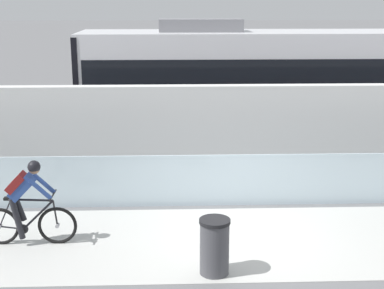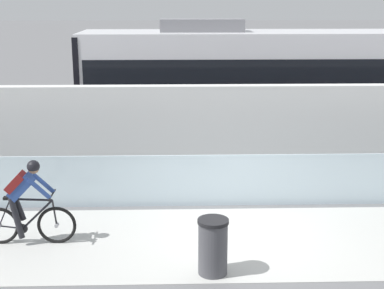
# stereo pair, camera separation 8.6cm
# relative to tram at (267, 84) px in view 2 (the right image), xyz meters

# --- Properties ---
(ground_plane) EXTENTS (200.00, 200.00, 0.00)m
(ground_plane) POSITION_rel_tram_xyz_m (-1.57, -6.85, -1.89)
(ground_plane) COLOR slate
(bike_path_deck) EXTENTS (32.00, 3.20, 0.01)m
(bike_path_deck) POSITION_rel_tram_xyz_m (-1.57, -6.85, -1.89)
(bike_path_deck) COLOR beige
(bike_path_deck) RESTS_ON ground
(glass_parapet) EXTENTS (32.00, 0.05, 1.15)m
(glass_parapet) POSITION_rel_tram_xyz_m (-1.57, -5.00, -1.32)
(glass_parapet) COLOR silver
(glass_parapet) RESTS_ON ground
(concrete_barrier_wall) EXTENTS (32.00, 0.36, 2.37)m
(concrete_barrier_wall) POSITION_rel_tram_xyz_m (-1.57, -3.20, -0.71)
(concrete_barrier_wall) COLOR silver
(concrete_barrier_wall) RESTS_ON ground
(tram_rail_near) EXTENTS (32.00, 0.08, 0.01)m
(tram_rail_near) POSITION_rel_tram_xyz_m (-1.57, -0.72, -1.89)
(tram_rail_near) COLOR #595654
(tram_rail_near) RESTS_ON ground
(tram_rail_far) EXTENTS (32.00, 0.08, 0.01)m
(tram_rail_far) POSITION_rel_tram_xyz_m (-1.57, 0.72, -1.89)
(tram_rail_far) COLOR #595654
(tram_rail_far) RESTS_ON ground
(tram) EXTENTS (11.06, 2.54, 3.81)m
(tram) POSITION_rel_tram_xyz_m (0.00, 0.00, 0.00)
(tram) COLOR silver
(tram) RESTS_ON ground
(cyclist_on_bike) EXTENTS (1.77, 0.58, 1.61)m
(cyclist_on_bike) POSITION_rel_tram_xyz_m (-5.48, -6.85, -1.09)
(cyclist_on_bike) COLOR black
(cyclist_on_bike) RESTS_ON ground
(trash_bin) EXTENTS (0.51, 0.51, 0.96)m
(trash_bin) POSITION_rel_tram_xyz_m (-2.14, -8.10, -1.41)
(trash_bin) COLOR #47474C
(trash_bin) RESTS_ON ground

